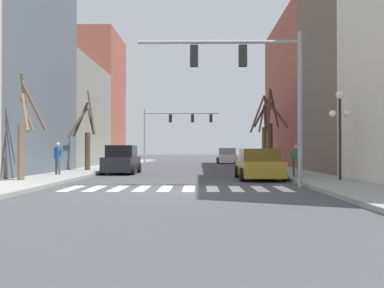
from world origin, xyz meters
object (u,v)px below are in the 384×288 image
car_parked_right_near (122,161)px  pedestrian_near_right_corner (296,158)px  street_lamp_right_corner (340,117)px  pedestrian_on_left_sidewalk (58,155)px  traffic_signal_far (173,123)px  traffic_signal_near (253,75)px  street_tree_left_far (265,131)px  street_tree_left_near (270,129)px  car_parked_left_far (227,156)px  street_tree_right_far (24,133)px  street_tree_right_mid (86,136)px  car_parked_right_far (259,165)px

car_parked_right_near → pedestrian_near_right_corner: 10.88m
street_lamp_right_corner → pedestrian_on_left_sidewalk: street_lamp_right_corner is taller
traffic_signal_far → traffic_signal_near: bearing=-80.5°
pedestrian_near_right_corner → street_tree_left_far: 15.29m
pedestrian_on_left_sidewalk → street_tree_left_near: 16.50m
car_parked_right_near → street_lamp_right_corner: bearing=-124.0°
street_lamp_right_corner → car_parked_right_near: (-11.06, 7.45, -2.15)m
car_parked_left_far → street_tree_right_far: (-10.77, -29.15, 1.47)m
pedestrian_near_right_corner → street_tree_right_far: 12.94m
car_parked_right_near → pedestrian_on_left_sidewalk: size_ratio=2.52×
traffic_signal_far → car_parked_left_far: traffic_signal_far is taller
traffic_signal_near → street_tree_right_mid: size_ratio=1.23×
car_parked_left_far → street_tree_right_mid: size_ratio=0.80×
street_tree_right_far → street_tree_left_near: (13.14, 14.37, 0.78)m
street_lamp_right_corner → street_tree_right_mid: bearing=146.2°
car_parked_right_near → street_tree_right_far: bearing=159.2°
pedestrian_on_left_sidewalk → street_tree_left_far: (13.17, 13.46, 1.89)m
street_tree_left_near → street_tree_right_mid: bearing=-159.4°
traffic_signal_near → street_tree_right_mid: (-9.51, 11.60, -2.09)m
street_tree_right_far → car_parked_right_far: bearing=14.8°
traffic_signal_far → street_tree_left_near: size_ratio=1.28×
car_parked_left_far → pedestrian_near_right_corner: size_ratio=2.65×
car_parked_right_near → pedestrian_near_right_corner: bearing=-117.9°
pedestrian_on_left_sidewalk → street_lamp_right_corner: bearing=24.1°
car_parked_right_far → pedestrian_on_left_sidewalk: pedestrian_on_left_sidewalk is taller
street_lamp_right_corner → street_tree_left_near: (-0.90, 13.98, 0.05)m
traffic_signal_far → car_parked_left_far: size_ratio=1.84×
traffic_signal_near → traffic_signal_far: size_ratio=0.84×
traffic_signal_near → pedestrian_near_right_corner: 6.46m
street_tree_right_mid → car_parked_right_far: bearing=-32.8°
traffic_signal_far → car_parked_right_far: 24.75m
traffic_signal_far → pedestrian_on_left_sidewalk: (-4.96, -22.24, -3.08)m
street_lamp_right_corner → car_parked_left_far: (-3.27, 28.76, -2.19)m
traffic_signal_far → street_tree_right_mid: 17.85m
car_parked_left_far → street_tree_left_far: street_tree_left_far is taller
car_parked_right_far → car_parked_left_far: size_ratio=1.14×
street_tree_right_mid → traffic_signal_far: bearing=74.6°
car_parked_left_far → car_parked_right_near: bearing=159.9°
car_parked_right_near → street_tree_left_near: (10.17, 6.53, 2.21)m
car_parked_left_far → street_tree_right_mid: street_tree_right_mid is taller
car_parked_right_near → car_parked_left_far: size_ratio=1.05×
car_parked_left_far → traffic_signal_far: bearing=113.5°
car_parked_left_far → pedestrian_near_right_corner: 26.47m
car_parked_left_far → pedestrian_near_right_corner: bearing=-176.0°
street_tree_left_near → street_tree_right_mid: 13.69m
traffic_signal_far → street_tree_left_far: (8.21, -8.78, -1.19)m
car_parked_right_far → pedestrian_near_right_corner: pedestrian_near_right_corner is taller
pedestrian_near_right_corner → car_parked_right_far: bearing=39.1°
car_parked_right_far → street_tree_left_far: bearing=-9.5°
traffic_signal_near → car_parked_right_near: size_ratio=1.48×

